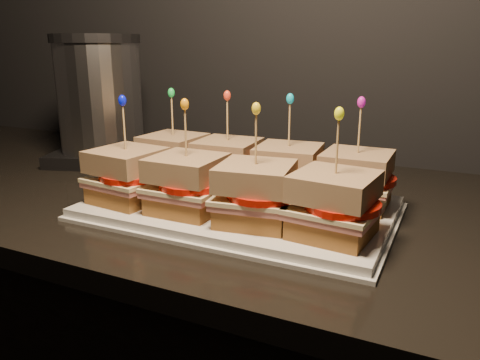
% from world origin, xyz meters
% --- Properties ---
extents(granite_slab, '(2.31, 0.68, 0.03)m').
position_xyz_m(granite_slab, '(-0.64, 1.67, 0.86)').
color(granite_slab, black).
rests_on(granite_slab, cabinet).
extents(platter, '(0.46, 0.28, 0.02)m').
position_xyz_m(platter, '(-0.67, 1.58, 0.89)').
color(platter, white).
rests_on(platter, granite_slab).
extents(platter_rim, '(0.47, 0.30, 0.01)m').
position_xyz_m(platter_rim, '(-0.67, 1.58, 0.88)').
color(platter_rim, white).
rests_on(platter_rim, granite_slab).
extents(sandwich_0_bread_bot, '(0.10, 0.10, 0.03)m').
position_xyz_m(sandwich_0_bread_bot, '(-0.83, 1.65, 0.91)').
color(sandwich_0_bread_bot, brown).
rests_on(sandwich_0_bread_bot, platter).
extents(sandwich_0_ham, '(0.11, 0.11, 0.01)m').
position_xyz_m(sandwich_0_ham, '(-0.83, 1.65, 0.93)').
color(sandwich_0_ham, '#C86155').
rests_on(sandwich_0_ham, sandwich_0_bread_bot).
extents(sandwich_0_cheese, '(0.11, 0.11, 0.01)m').
position_xyz_m(sandwich_0_cheese, '(-0.83, 1.65, 0.93)').
color(sandwich_0_cheese, beige).
rests_on(sandwich_0_cheese, sandwich_0_ham).
extents(sandwich_0_tomato, '(0.10, 0.10, 0.01)m').
position_xyz_m(sandwich_0_tomato, '(-0.82, 1.64, 0.94)').
color(sandwich_0_tomato, red).
rests_on(sandwich_0_tomato, sandwich_0_cheese).
extents(sandwich_0_bread_top, '(0.10, 0.10, 0.03)m').
position_xyz_m(sandwich_0_bread_top, '(-0.83, 1.65, 0.96)').
color(sandwich_0_bread_top, '#5B2D14').
rests_on(sandwich_0_bread_top, sandwich_0_tomato).
extents(sandwich_0_pick, '(0.00, 0.00, 0.09)m').
position_xyz_m(sandwich_0_pick, '(-0.83, 1.65, 1.01)').
color(sandwich_0_pick, tan).
rests_on(sandwich_0_pick, sandwich_0_bread_top).
extents(sandwich_0_frill, '(0.01, 0.01, 0.02)m').
position_xyz_m(sandwich_0_frill, '(-0.83, 1.65, 1.05)').
color(sandwich_0_frill, green).
rests_on(sandwich_0_frill, sandwich_0_pick).
extents(sandwich_1_bread_bot, '(0.10, 0.10, 0.03)m').
position_xyz_m(sandwich_1_bread_bot, '(-0.72, 1.65, 0.91)').
color(sandwich_1_bread_bot, brown).
rests_on(sandwich_1_bread_bot, platter).
extents(sandwich_1_ham, '(0.11, 0.11, 0.01)m').
position_xyz_m(sandwich_1_ham, '(-0.72, 1.65, 0.93)').
color(sandwich_1_ham, '#C86155').
rests_on(sandwich_1_ham, sandwich_1_bread_bot).
extents(sandwich_1_cheese, '(0.11, 0.11, 0.01)m').
position_xyz_m(sandwich_1_cheese, '(-0.72, 1.65, 0.93)').
color(sandwich_1_cheese, beige).
rests_on(sandwich_1_cheese, sandwich_1_ham).
extents(sandwich_1_tomato, '(0.10, 0.10, 0.01)m').
position_xyz_m(sandwich_1_tomato, '(-0.71, 1.64, 0.94)').
color(sandwich_1_tomato, red).
rests_on(sandwich_1_tomato, sandwich_1_cheese).
extents(sandwich_1_bread_top, '(0.10, 0.10, 0.03)m').
position_xyz_m(sandwich_1_bread_top, '(-0.72, 1.65, 0.96)').
color(sandwich_1_bread_top, '#5B2D14').
rests_on(sandwich_1_bread_top, sandwich_1_tomato).
extents(sandwich_1_pick, '(0.00, 0.00, 0.09)m').
position_xyz_m(sandwich_1_pick, '(-0.72, 1.65, 1.01)').
color(sandwich_1_pick, tan).
rests_on(sandwich_1_pick, sandwich_1_bread_top).
extents(sandwich_1_frill, '(0.01, 0.01, 0.02)m').
position_xyz_m(sandwich_1_frill, '(-0.72, 1.65, 1.05)').
color(sandwich_1_frill, '#F03E22').
rests_on(sandwich_1_frill, sandwich_1_pick).
extents(sandwich_2_bread_bot, '(0.10, 0.10, 0.03)m').
position_xyz_m(sandwich_2_bread_bot, '(-0.61, 1.65, 0.91)').
color(sandwich_2_bread_bot, brown).
rests_on(sandwich_2_bread_bot, platter).
extents(sandwich_2_ham, '(0.12, 0.11, 0.01)m').
position_xyz_m(sandwich_2_ham, '(-0.61, 1.65, 0.93)').
color(sandwich_2_ham, '#C86155').
rests_on(sandwich_2_ham, sandwich_2_bread_bot).
extents(sandwich_2_cheese, '(0.12, 0.11, 0.01)m').
position_xyz_m(sandwich_2_cheese, '(-0.61, 1.65, 0.93)').
color(sandwich_2_cheese, beige).
rests_on(sandwich_2_cheese, sandwich_2_ham).
extents(sandwich_2_tomato, '(0.10, 0.10, 0.01)m').
position_xyz_m(sandwich_2_tomato, '(-0.60, 1.64, 0.94)').
color(sandwich_2_tomato, red).
rests_on(sandwich_2_tomato, sandwich_2_cheese).
extents(sandwich_2_bread_top, '(0.11, 0.11, 0.03)m').
position_xyz_m(sandwich_2_bread_top, '(-0.61, 1.65, 0.96)').
color(sandwich_2_bread_top, '#5B2D14').
rests_on(sandwich_2_bread_top, sandwich_2_tomato).
extents(sandwich_2_pick, '(0.00, 0.00, 0.09)m').
position_xyz_m(sandwich_2_pick, '(-0.61, 1.65, 1.01)').
color(sandwich_2_pick, tan).
rests_on(sandwich_2_pick, sandwich_2_bread_top).
extents(sandwich_2_frill, '(0.01, 0.01, 0.02)m').
position_xyz_m(sandwich_2_frill, '(-0.61, 1.65, 1.05)').
color(sandwich_2_frill, '#0FABC8').
rests_on(sandwich_2_frill, sandwich_2_pick).
extents(sandwich_3_bread_bot, '(0.10, 0.10, 0.03)m').
position_xyz_m(sandwich_3_bread_bot, '(-0.50, 1.65, 0.91)').
color(sandwich_3_bread_bot, brown).
rests_on(sandwich_3_bread_bot, platter).
extents(sandwich_3_ham, '(0.11, 0.10, 0.01)m').
position_xyz_m(sandwich_3_ham, '(-0.50, 1.65, 0.93)').
color(sandwich_3_ham, '#C86155').
rests_on(sandwich_3_ham, sandwich_3_bread_bot).
extents(sandwich_3_cheese, '(0.11, 0.10, 0.01)m').
position_xyz_m(sandwich_3_cheese, '(-0.50, 1.65, 0.93)').
color(sandwich_3_cheese, beige).
rests_on(sandwich_3_cheese, sandwich_3_ham).
extents(sandwich_3_tomato, '(0.10, 0.10, 0.01)m').
position_xyz_m(sandwich_3_tomato, '(-0.49, 1.64, 0.94)').
color(sandwich_3_tomato, red).
rests_on(sandwich_3_tomato, sandwich_3_cheese).
extents(sandwich_3_bread_top, '(0.10, 0.10, 0.03)m').
position_xyz_m(sandwich_3_bread_top, '(-0.50, 1.65, 0.96)').
color(sandwich_3_bread_top, '#5B2D14').
rests_on(sandwich_3_bread_top, sandwich_3_tomato).
extents(sandwich_3_pick, '(0.00, 0.00, 0.09)m').
position_xyz_m(sandwich_3_pick, '(-0.50, 1.65, 1.01)').
color(sandwich_3_pick, tan).
rests_on(sandwich_3_pick, sandwich_3_bread_top).
extents(sandwich_3_frill, '(0.01, 0.01, 0.02)m').
position_xyz_m(sandwich_3_frill, '(-0.50, 1.65, 1.05)').
color(sandwich_3_frill, '#C416A3').
rests_on(sandwich_3_frill, sandwich_3_pick).
extents(sandwich_4_bread_bot, '(0.11, 0.11, 0.03)m').
position_xyz_m(sandwich_4_bread_bot, '(-0.83, 1.51, 0.91)').
color(sandwich_4_bread_bot, brown).
rests_on(sandwich_4_bread_bot, platter).
extents(sandwich_4_ham, '(0.12, 0.11, 0.01)m').
position_xyz_m(sandwich_4_ham, '(-0.83, 1.51, 0.93)').
color(sandwich_4_ham, '#C86155').
rests_on(sandwich_4_ham, sandwich_4_bread_bot).
extents(sandwich_4_cheese, '(0.12, 0.11, 0.01)m').
position_xyz_m(sandwich_4_cheese, '(-0.83, 1.51, 0.93)').
color(sandwich_4_cheese, beige).
rests_on(sandwich_4_cheese, sandwich_4_ham).
extents(sandwich_4_tomato, '(0.10, 0.10, 0.01)m').
position_xyz_m(sandwich_4_tomato, '(-0.82, 1.51, 0.94)').
color(sandwich_4_tomato, red).
rests_on(sandwich_4_tomato, sandwich_4_cheese).
extents(sandwich_4_bread_top, '(0.11, 0.11, 0.03)m').
position_xyz_m(sandwich_4_bread_top, '(-0.83, 1.51, 0.96)').
color(sandwich_4_bread_top, '#5B2D14').
rests_on(sandwich_4_bread_top, sandwich_4_tomato).
extents(sandwich_4_pick, '(0.00, 0.00, 0.09)m').
position_xyz_m(sandwich_4_pick, '(-0.83, 1.51, 1.01)').
color(sandwich_4_pick, tan).
rests_on(sandwich_4_pick, sandwich_4_bread_top).
extents(sandwich_4_frill, '(0.01, 0.01, 0.02)m').
position_xyz_m(sandwich_4_frill, '(-0.83, 1.51, 1.05)').
color(sandwich_4_frill, '#0911E2').
rests_on(sandwich_4_frill, sandwich_4_pick).
extents(sandwich_5_bread_bot, '(0.10, 0.10, 0.03)m').
position_xyz_m(sandwich_5_bread_bot, '(-0.72, 1.51, 0.91)').
color(sandwich_5_bread_bot, brown).
rests_on(sandwich_5_bread_bot, platter).
extents(sandwich_5_ham, '(0.11, 0.10, 0.01)m').
position_xyz_m(sandwich_5_ham, '(-0.72, 1.51, 0.93)').
color(sandwich_5_ham, '#C86155').
rests_on(sandwich_5_ham, sandwich_5_bread_bot).
extents(sandwich_5_cheese, '(0.11, 0.10, 0.01)m').
position_xyz_m(sandwich_5_cheese, '(-0.72, 1.51, 0.93)').
color(sandwich_5_cheese, beige).
rests_on(sandwich_5_cheese, sandwich_5_ham).
extents(sandwich_5_tomato, '(0.10, 0.10, 0.01)m').
position_xyz_m(sandwich_5_tomato, '(-0.71, 1.51, 0.94)').
color(sandwich_5_tomato, red).
rests_on(sandwich_5_tomato, sandwich_5_cheese).
extents(sandwich_5_bread_top, '(0.10, 0.10, 0.03)m').
position_xyz_m(sandwich_5_bread_top, '(-0.72, 1.51, 0.96)').
color(sandwich_5_bread_top, '#5B2D14').
rests_on(sandwich_5_bread_top, sandwich_5_tomato).
extents(sandwich_5_pick, '(0.00, 0.00, 0.09)m').
position_xyz_m(sandwich_5_pick, '(-0.72, 1.51, 1.01)').
color(sandwich_5_pick, tan).
rests_on(sandwich_5_pick, sandwich_5_bread_top).
extents(sandwich_5_frill, '(0.01, 0.01, 0.02)m').
position_xyz_m(sandwich_5_frill, '(-0.72, 1.51, 1.05)').
color(sandwich_5_frill, orange).
rests_on(sandwich_5_frill, sandwich_5_pick).
extents(sandwich_6_bread_bot, '(0.11, 0.11, 0.03)m').
position_xyz_m(sandwich_6_bread_bot, '(-0.61, 1.51, 0.91)').
color(sandwich_6_bread_bot, brown).
rests_on(sandwich_6_bread_bot, platter).
extents(sandwich_6_ham, '(0.12, 0.12, 0.01)m').
position_xyz_m(sandwich_6_ham, '(-0.61, 1.51, 0.93)').
color(sandwich_6_ham, '#C86155').
rests_on(sandwich_6_ham, sandwich_6_bread_bot).
extents(sandwich_6_cheese, '(0.12, 0.12, 0.01)m').
position_xyz_m(sandwich_6_cheese, '(-0.61, 1.51, 0.93)').
color(sandwich_6_cheese, beige).
rests_on(sandwich_6_cheese, sandwich_6_ham).
extents(sandwich_6_tomato, '(0.10, 0.10, 0.01)m').
position_xyz_m(sandwich_6_tomato, '(-0.60, 1.51, 0.94)').
color(sandwich_6_tomato, red).
rests_on(sandwich_6_tomato, sandwich_6_cheese).
extents(sandwich_6_bread_top, '(0.11, 0.11, 0.03)m').
position_xyz_m(sandwich_6_bread_top, '(-0.61, 1.51, 0.96)').
color(sandwich_6_bread_top, '#5B2D14').
rests_on(sandwich_6_bread_top, sandwich_6_tomato).
extents(sandwich_6_pick, '(0.00, 0.00, 0.09)m').
position_xyz_m(sandwich_6_pick, '(-0.61, 1.51, 1.01)').
color(sandwich_6_pick, tan).
rests_on(sandwich_6_pick, sandwich_6_bread_top).
extents(sandwich_6_frill, '(0.01, 0.01, 0.02)m').
position_xyz_m(sandwich_6_frill, '(-0.61, 1.51, 1.05)').
color(sandwich_6_frill, yellow).
rests_on(sandwich_6_frill, sandwich_6_pick).
extents(sandwich_7_bread_bot, '(0.10, 0.10, 0.03)m').
position_xyz_m(sandwich_7_bread_bot, '(-0.50, 1.51, 0.91)').
color(sandwich_7_bread_bot, brown).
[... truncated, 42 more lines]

